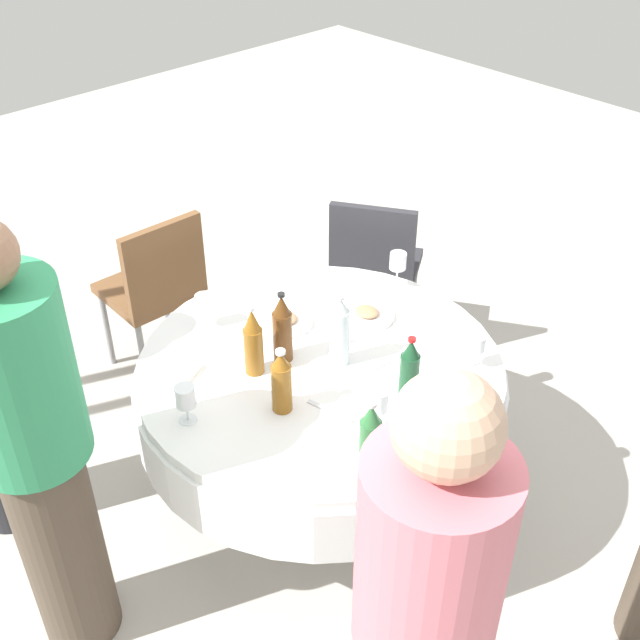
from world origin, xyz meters
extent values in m
plane|color=#B7B2A8|center=(0.00, 0.00, 0.00)|extent=(10.00, 10.00, 0.00)
cylinder|color=white|center=(0.00, 0.00, 0.72)|extent=(1.32, 1.32, 0.04)
cylinder|color=white|center=(0.00, 0.00, 0.59)|extent=(1.35, 1.35, 0.22)
cylinder|color=slate|center=(0.00, 0.00, 0.24)|extent=(0.14, 0.14, 0.48)
cylinder|color=slate|center=(0.00, 0.00, 0.01)|extent=(0.56, 0.56, 0.03)
cylinder|color=#593314|center=(0.11, 0.08, 0.84)|extent=(0.07, 0.07, 0.20)
cone|color=#593314|center=(0.11, 0.08, 0.97)|extent=(0.06, 0.06, 0.07)
cylinder|color=black|center=(0.11, 0.08, 1.02)|extent=(0.03, 0.03, 0.01)
cylinder|color=#8C5619|center=(0.12, 0.20, 0.83)|extent=(0.07, 0.07, 0.18)
cone|color=#8C5619|center=(0.12, 0.20, 0.96)|extent=(0.06, 0.06, 0.08)
cylinder|color=silver|center=(0.12, 0.20, 1.01)|extent=(0.02, 0.02, 0.01)
cylinder|color=#2D6B38|center=(-0.51, 0.28, 0.85)|extent=(0.07, 0.07, 0.23)
cone|color=#2D6B38|center=(-0.51, 0.28, 1.00)|extent=(0.06, 0.06, 0.06)
cylinder|color=silver|center=(-0.51, 0.28, 1.04)|extent=(0.03, 0.03, 0.01)
cylinder|color=silver|center=(-0.04, -0.05, 0.85)|extent=(0.07, 0.07, 0.22)
cone|color=silver|center=(-0.04, -0.05, 0.99)|extent=(0.06, 0.06, 0.05)
cylinder|color=silver|center=(-0.04, -0.05, 1.02)|extent=(0.03, 0.03, 0.01)
cylinder|color=#194728|center=(-0.35, -0.08, 0.83)|extent=(0.07, 0.07, 0.18)
cone|color=#194728|center=(-0.35, -0.08, 0.95)|extent=(0.06, 0.06, 0.06)
cylinder|color=red|center=(-0.35, -0.08, 0.99)|extent=(0.03, 0.03, 0.01)
cylinder|color=#8C5619|center=(-0.09, 0.26, 0.83)|extent=(0.07, 0.07, 0.18)
cone|color=#8C5619|center=(-0.09, 0.26, 0.95)|extent=(0.06, 0.06, 0.05)
cylinder|color=silver|center=(-0.09, 0.26, 0.98)|extent=(0.03, 0.03, 0.01)
cylinder|color=white|center=(0.15, -0.57, 0.74)|extent=(0.06, 0.06, 0.00)
cylinder|color=white|center=(0.15, -0.57, 0.79)|extent=(0.01, 0.01, 0.08)
cylinder|color=white|center=(0.15, -0.57, 0.86)|extent=(0.07, 0.07, 0.07)
cylinder|color=maroon|center=(0.15, -0.57, 0.84)|extent=(0.06, 0.06, 0.03)
cylinder|color=white|center=(0.46, 0.16, 0.74)|extent=(0.06, 0.06, 0.00)
cylinder|color=white|center=(0.46, 0.16, 0.78)|extent=(0.01, 0.01, 0.07)
cylinder|color=white|center=(0.46, 0.16, 0.84)|extent=(0.07, 0.07, 0.07)
cylinder|color=gold|center=(0.46, 0.16, 0.83)|extent=(0.06, 0.06, 0.03)
cylinder|color=white|center=(-0.38, 0.10, 0.74)|extent=(0.06, 0.06, 0.00)
cylinder|color=white|center=(-0.38, 0.10, 0.78)|extent=(0.01, 0.01, 0.08)
cylinder|color=white|center=(-0.38, 0.10, 0.86)|extent=(0.06, 0.06, 0.08)
cylinder|color=maroon|center=(-0.38, 0.10, 0.84)|extent=(0.05, 0.05, 0.03)
cylinder|color=white|center=(0.08, 0.52, 0.74)|extent=(0.06, 0.06, 0.00)
cylinder|color=white|center=(0.08, 0.52, 0.78)|extent=(0.01, 0.01, 0.06)
cylinder|color=white|center=(0.08, 0.52, 0.84)|extent=(0.07, 0.07, 0.07)
cylinder|color=maroon|center=(0.08, 0.52, 0.82)|extent=(0.06, 0.06, 0.03)
cylinder|color=white|center=(-0.39, -0.38, 0.74)|extent=(0.06, 0.06, 0.00)
cylinder|color=white|center=(-0.39, -0.38, 0.78)|extent=(0.01, 0.01, 0.07)
cylinder|color=white|center=(-0.39, -0.38, 0.85)|extent=(0.07, 0.07, 0.06)
cylinder|color=white|center=(0.08, -0.32, 0.75)|extent=(0.21, 0.21, 0.02)
ellipsoid|color=tan|center=(0.08, -0.32, 0.77)|extent=(0.10, 0.09, 0.02)
cylinder|color=white|center=(0.26, -0.07, 0.75)|extent=(0.21, 0.21, 0.02)
ellipsoid|color=tan|center=(0.26, -0.07, 0.77)|extent=(0.09, 0.08, 0.02)
cube|color=silver|center=(-0.17, -0.18, 0.74)|extent=(0.04, 0.18, 0.00)
cube|color=silver|center=(-0.21, 0.16, 0.74)|extent=(0.18, 0.05, 0.00)
cube|color=white|center=(0.30, 0.41, 0.75)|extent=(0.18, 0.18, 0.02)
cylinder|color=#D8727F|center=(-0.98, 0.59, 1.08)|extent=(0.34, 0.34, 0.56)
sphere|color=#D8AD8C|center=(-0.98, 0.59, 1.48)|extent=(0.23, 0.23, 0.23)
cylinder|color=#4C3F33|center=(0.17, 0.99, 0.43)|extent=(0.26, 0.26, 0.85)
cylinder|color=#2D8C59|center=(0.17, 0.99, 1.14)|extent=(0.34, 0.34, 0.57)
cube|color=brown|center=(1.22, -0.04, 0.45)|extent=(0.41, 0.41, 0.04)
cube|color=brown|center=(1.04, -0.03, 0.66)|extent=(0.05, 0.40, 0.42)
cylinder|color=gray|center=(1.39, -0.21, 0.21)|extent=(0.03, 0.03, 0.43)
cylinder|color=gray|center=(1.40, 0.13, 0.21)|extent=(0.03, 0.03, 0.43)
cylinder|color=gray|center=(1.05, -0.20, 0.21)|extent=(0.03, 0.03, 0.43)
cylinder|color=gray|center=(1.06, 0.14, 0.21)|extent=(0.03, 0.03, 0.43)
cube|color=#2D2D33|center=(0.62, -0.97, 0.45)|extent=(0.55, 0.55, 0.04)
cube|color=#2D2D33|center=(0.52, -0.82, 0.66)|extent=(0.36, 0.25, 0.42)
cylinder|color=gray|center=(0.57, -1.21, 0.21)|extent=(0.03, 0.03, 0.43)
cylinder|color=gray|center=(0.85, -1.03, 0.21)|extent=(0.03, 0.03, 0.43)
cylinder|color=gray|center=(0.38, -0.92, 0.21)|extent=(0.03, 0.03, 0.43)
cylinder|color=gray|center=(0.67, -0.74, 0.21)|extent=(0.03, 0.03, 0.43)
camera|label=1|loc=(-1.63, 1.53, 2.53)|focal=44.61mm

